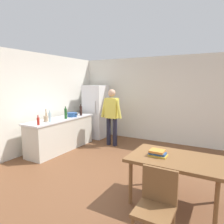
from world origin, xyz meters
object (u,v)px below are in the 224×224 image
dining_table (176,162)px  cooking_pot (72,115)px  refrigerator (96,112)px  book_stack (158,153)px  utensil_jar (46,118)px  chair (156,203)px  person (112,113)px  bottle_water_clear (50,117)px  bottle_wine_dark (81,111)px  bottle_sauce_red (38,121)px  bottle_wine_green (66,113)px

dining_table → cooking_pot: (-3.31, 1.48, 0.29)m
refrigerator → book_stack: bearing=-42.4°
cooking_pot → utensil_jar: (-0.10, -0.91, 0.02)m
chair → utensil_jar: utensil_jar is taller
refrigerator → person: 1.10m
cooking_pot → utensil_jar: size_ratio=1.25×
cooking_pot → utensil_jar: bearing=-96.3°
bottle_water_clear → book_stack: 3.04m
person → chair: person is taller
cooking_pot → bottle_wine_dark: size_ratio=1.18×
cooking_pot → bottle_sauce_red: (0.09, -1.32, 0.04)m
bottle_sauce_red → dining_table: bearing=-2.9°
person → utensil_jar: 1.90m
utensil_jar → bottle_water_clear: size_ratio=1.07×
bottle_wine_dark → bottle_sauce_red: size_ratio=1.42×
bottle_wine_dark → bottle_wine_green: size_ratio=1.00×
person → bottle_water_clear: (-0.89, -1.60, 0.05)m
chair → cooking_pot: 4.14m
utensil_jar → cooking_pot: bearing=83.7°
refrigerator → cooking_pot: refrigerator is taller
chair → utensil_jar: size_ratio=2.84×
person → bottle_sauce_red: bearing=-113.7°
chair → book_stack: 0.98m
cooking_pot → chair: bearing=-36.5°
chair → book_stack: bearing=101.2°
refrigerator → bottle_wine_dark: size_ratio=5.29×
cooking_pot → person: bearing=34.6°
refrigerator → cooking_pot: bearing=-90.5°
utensil_jar → person: bearing=56.0°
bottle_water_clear → bottle_wine_dark: bearing=89.4°
book_stack → bottle_sauce_red: bearing=175.7°
dining_table → utensil_jar: 3.47m
dining_table → chair: chair is taller
bottle_wine_dark → chair: bearing=-40.5°
bottle_wine_dark → dining_table: bearing=-29.0°
book_stack → dining_table: bearing=13.1°
utensil_jar → bottle_wine_green: (0.16, 0.57, 0.07)m
person → bottle_wine_green: bearing=-131.9°
refrigerator → cooking_pot: (-0.01, -1.22, 0.06)m
refrigerator → bottle_wine_green: refrigerator is taller
bottle_wine_green → bottle_water_clear: bearing=-88.9°
bottle_water_clear → book_stack: size_ratio=1.08×
bottle_water_clear → utensil_jar: bearing=172.3°
cooking_pot → bottle_sauce_red: bottle_sauce_red is taller
chair → bottle_sauce_red: (-3.22, 1.13, 0.46)m
bottle_wine_green → book_stack: 3.22m
dining_table → bottle_water_clear: bearing=170.4°
chair → bottle_sauce_red: size_ratio=3.79×
dining_table → utensil_jar: size_ratio=4.37×
dining_table → book_stack: size_ratio=5.06×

